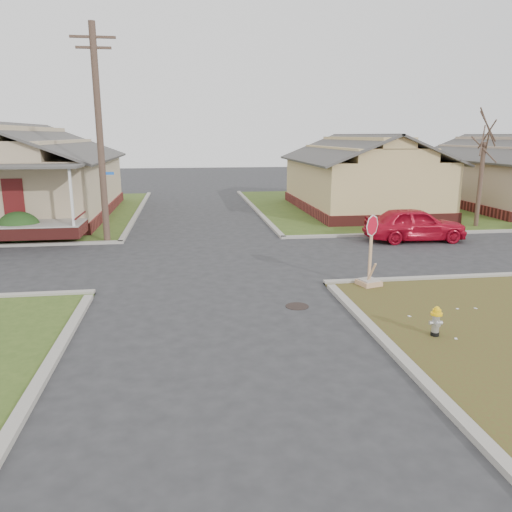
{
  "coord_description": "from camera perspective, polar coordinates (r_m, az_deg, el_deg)",
  "views": [
    {
      "loc": [
        -0.76,
        -13.21,
        4.59
      ],
      "look_at": [
        1.27,
        1.0,
        1.1
      ],
      "focal_mm": 35.0,
      "sensor_mm": 36.0,
      "label": 1
    }
  ],
  "objects": [
    {
      "name": "corner_house",
      "position": [
        31.38,
        -25.5,
        8.14
      ],
      "size": [
        10.1,
        15.5,
        5.3
      ],
      "color": "maroon",
      "rests_on": "ground"
    },
    {
      "name": "side_house_tan",
      "position": [
        36.33,
        27.07,
        8.41
      ],
      "size": [
        7.6,
        11.6,
        4.7
      ],
      "color": "maroon",
      "rests_on": "ground"
    },
    {
      "name": "ground",
      "position": [
        14.01,
        -4.58,
        -5.51
      ],
      "size": [
        120.0,
        120.0,
        0.0
      ],
      "primitive_type": "plane",
      "color": "#28282A",
      "rests_on": "ground"
    },
    {
      "name": "red_sedan",
      "position": [
        23.2,
        17.7,
        3.49
      ],
      "size": [
        4.45,
        1.93,
        1.49
      ],
      "primitive_type": "imported",
      "rotation": [
        0.0,
        0.0,
        1.53
      ],
      "color": "#B60D23",
      "rests_on": "ground"
    },
    {
      "name": "tree_mid_right",
      "position": [
        27.78,
        24.23,
        7.44
      ],
      "size": [
        0.22,
        0.22,
        4.2
      ],
      "primitive_type": "cylinder",
      "color": "#432F26",
      "rests_on": "verge_far_right"
    },
    {
      "name": "curbs",
      "position": [
        18.8,
        -5.56,
        -0.53
      ],
      "size": [
        80.0,
        40.0,
        0.12
      ],
      "primitive_type": null,
      "color": "gray",
      "rests_on": "ground"
    },
    {
      "name": "hedge_right",
      "position": [
        24.06,
        -25.46,
        2.96
      ],
      "size": [
        1.62,
        1.33,
        1.24
      ],
      "primitive_type": "ellipsoid",
      "color": "#1B3C15",
      "rests_on": "verge_far_left"
    },
    {
      "name": "utility_pole",
      "position": [
        22.38,
        -17.44,
        13.25
      ],
      "size": [
        1.8,
        0.28,
        9.0
      ],
      "color": "#432F26",
      "rests_on": "ground"
    },
    {
      "name": "side_house_yellow",
      "position": [
        31.69,
        11.9,
        9.04
      ],
      "size": [
        7.6,
        11.6,
        4.7
      ],
      "color": "maroon",
      "rests_on": "ground"
    },
    {
      "name": "stop_sign",
      "position": [
        15.79,
        12.85,
        -1.59
      ],
      "size": [
        0.63,
        0.61,
        2.22
      ],
      "rotation": [
        0.0,
        0.0,
        0.29
      ],
      "color": "tan",
      "rests_on": "ground"
    },
    {
      "name": "fire_hydrant",
      "position": [
        12.33,
        19.88,
        -6.85
      ],
      "size": [
        0.27,
        0.27,
        0.72
      ],
      "rotation": [
        0.0,
        0.0,
        -0.13
      ],
      "color": "black",
      "rests_on": "ground"
    },
    {
      "name": "manhole",
      "position": [
        13.84,
        4.73,
        -5.74
      ],
      "size": [
        0.64,
        0.64,
        0.01
      ],
      "primitive_type": "cylinder",
      "color": "black",
      "rests_on": "ground"
    }
  ]
}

